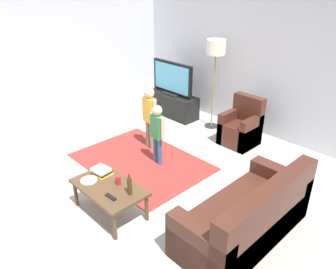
% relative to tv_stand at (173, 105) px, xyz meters
% --- Properties ---
extents(ground, '(7.80, 7.80, 0.00)m').
position_rel_tv_stand_xyz_m(ground, '(1.61, -2.30, -0.24)').
color(ground, '#B2ADA3').
extents(wall_back, '(6.00, 0.12, 2.70)m').
position_rel_tv_stand_xyz_m(wall_back, '(1.61, 0.70, 1.11)').
color(wall_back, silver).
rests_on(wall_back, ground).
extents(wall_left, '(0.12, 6.00, 2.70)m').
position_rel_tv_stand_xyz_m(wall_left, '(-1.39, -2.30, 1.11)').
color(wall_left, silver).
rests_on(wall_left, ground).
extents(area_rug, '(2.20, 1.60, 0.01)m').
position_rel_tv_stand_xyz_m(area_rug, '(1.10, -1.84, -0.24)').
color(area_rug, '#9E2D28').
rests_on(area_rug, ground).
extents(tv_stand, '(1.20, 0.44, 0.50)m').
position_rel_tv_stand_xyz_m(tv_stand, '(0.00, 0.00, 0.00)').
color(tv_stand, black).
rests_on(tv_stand, ground).
extents(tv, '(1.10, 0.28, 0.71)m').
position_rel_tv_stand_xyz_m(tv, '(0.00, -0.02, 0.60)').
color(tv, black).
rests_on(tv, tv_stand).
extents(couch, '(0.80, 1.80, 0.86)m').
position_rel_tv_stand_xyz_m(couch, '(3.37, -2.06, 0.05)').
color(couch, '#472319').
rests_on(couch, ground).
extents(armchair, '(0.60, 0.60, 0.90)m').
position_rel_tv_stand_xyz_m(armchair, '(1.86, -0.04, 0.05)').
color(armchair, '#472319').
rests_on(armchair, ground).
extents(floor_lamp, '(0.36, 0.36, 1.78)m').
position_rel_tv_stand_xyz_m(floor_lamp, '(0.99, 0.15, 1.30)').
color(floor_lamp, '#262626').
rests_on(floor_lamp, ground).
extents(child_near_tv, '(0.38, 0.18, 1.14)m').
position_rel_tv_stand_xyz_m(child_near_tv, '(0.81, -1.38, 0.44)').
color(child_near_tv, gray).
rests_on(child_near_tv, ground).
extents(child_center, '(0.34, 0.17, 1.03)m').
position_rel_tv_stand_xyz_m(child_center, '(1.31, -1.65, 0.38)').
color(child_center, '#33598C').
rests_on(child_center, ground).
extents(coffee_table, '(1.00, 0.60, 0.42)m').
position_rel_tv_stand_xyz_m(coffee_table, '(1.83, -2.97, 0.13)').
color(coffee_table, '#513823').
rests_on(coffee_table, ground).
extents(book_stack, '(0.28, 0.23, 0.10)m').
position_rel_tv_stand_xyz_m(book_stack, '(1.54, -2.88, 0.22)').
color(book_stack, yellow).
rests_on(book_stack, coffee_table).
extents(bottle, '(0.06, 0.06, 0.30)m').
position_rel_tv_stand_xyz_m(bottle, '(2.15, -2.87, 0.30)').
color(bottle, '#4C3319').
rests_on(bottle, coffee_table).
extents(tv_remote, '(0.17, 0.06, 0.02)m').
position_rel_tv_stand_xyz_m(tv_remote, '(2.05, -3.09, 0.19)').
color(tv_remote, black).
rests_on(tv_remote, coffee_table).
extents(soda_can, '(0.07, 0.07, 0.12)m').
position_rel_tv_stand_xyz_m(soda_can, '(1.88, -2.85, 0.24)').
color(soda_can, red).
rests_on(soda_can, coffee_table).
extents(plate, '(0.22, 0.22, 0.02)m').
position_rel_tv_stand_xyz_m(plate, '(1.55, -3.09, 0.18)').
color(plate, white).
rests_on(plate, coffee_table).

